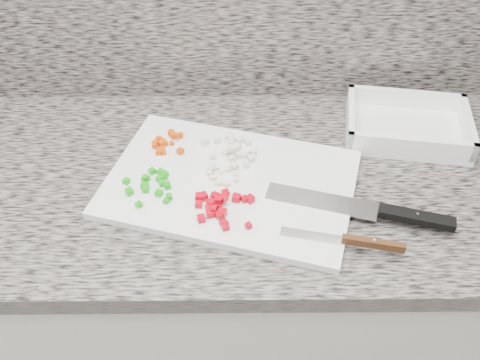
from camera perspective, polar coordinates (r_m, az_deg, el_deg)
The scene contains 11 objects.
cabinet at distance 1.50m, azimuth -4.12°, elevation -12.61°, with size 3.92×0.62×0.86m, color silver.
countertop at distance 1.16m, azimuth -5.21°, elevation -0.02°, with size 3.96×0.64×0.04m, color slate.
cutting_board at distance 1.11m, azimuth -1.04°, elevation -0.36°, with size 0.50×0.33×0.02m, color white.
carrot_pile at distance 1.20m, azimuth -7.90°, elevation 3.99°, with size 0.07×0.08×0.02m.
onion_pile at distance 1.16m, azimuth -0.95°, elevation 3.28°, with size 0.12×0.13×0.02m.
green_pepper_pile at distance 1.10m, azimuth -9.33°, elevation -0.43°, with size 0.11×0.11×0.02m.
red_pepper_pile at distance 1.04m, azimuth -2.26°, elevation -2.71°, with size 0.12×0.11×0.02m.
garlic_pile at distance 1.10m, azimuth -2.00°, elevation 0.37°, with size 0.07×0.06×0.01m.
chef_knife at distance 1.07m, azimuth 15.00°, elevation -3.27°, with size 0.36×0.14×0.02m.
paring_knife at distance 1.00m, azimuth 12.41°, elevation -6.42°, with size 0.23×0.07×0.02m.
tray at distance 1.29m, azimuth 17.36°, elevation 5.44°, with size 0.30×0.24×0.06m.
Camera 1 is at (0.10, 0.60, 1.67)m, focal length 40.00 mm.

